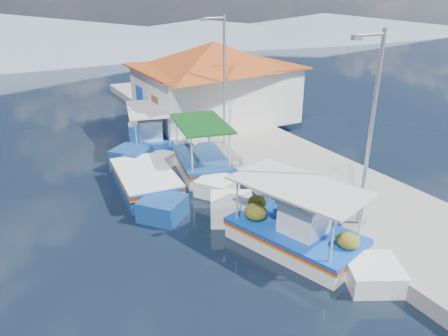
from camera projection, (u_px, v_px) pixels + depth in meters
ground at (277, 323)px, 10.27m from camera, size 160.00×160.00×0.00m
quay at (310, 178)px, 17.66m from camera, size 5.00×44.00×0.50m
bollards at (279, 186)px, 15.97m from camera, size 0.20×17.20×0.30m
main_caique at (294, 233)px, 13.20m from camera, size 3.51×6.92×2.39m
caique_green_canopy at (201, 163)px, 18.84m from camera, size 2.88×6.61×2.52m
caique_blue_hull at (145, 182)px, 17.09m from camera, size 2.44×6.98×1.25m
caique_far at (150, 141)px, 21.47m from camera, size 3.06×6.56×2.37m
harbor_building at (215, 80)px, 24.11m from camera, size 10.49×10.49×4.40m
lamp_post_near at (370, 123)px, 12.42m from camera, size 1.21×0.14×6.00m
lamp_post_far at (222, 75)px, 19.71m from camera, size 1.21×0.14×6.00m
mountain_ridge at (77, 35)px, 57.73m from camera, size 171.40×96.00×5.50m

